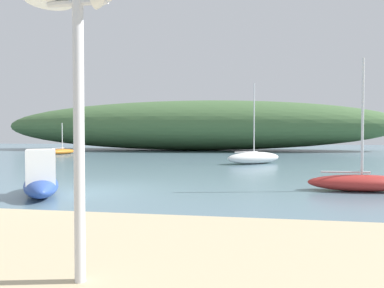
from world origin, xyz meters
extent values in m
plane|color=slate|center=(0.00, 0.00, 0.00)|extent=(120.00, 120.00, 0.00)
ellipsoid|color=#476B3D|center=(-1.15, 31.02, 3.22)|extent=(51.99, 13.45, 6.45)
cylinder|color=silver|center=(3.13, -6.58, 1.86)|extent=(0.12, 0.12, 3.31)
cylinder|color=silver|center=(3.13, -6.58, 3.32)|extent=(0.70, 0.07, 0.07)
ellipsoid|color=white|center=(5.94, 11.26, 0.40)|extent=(4.10, 3.45, 0.80)
cylinder|color=silver|center=(5.94, 11.26, 2.94)|extent=(0.08, 0.08, 4.77)
cylinder|color=silver|center=(5.44, 10.90, 0.81)|extent=(1.54, 1.13, 0.06)
ellipsoid|color=orange|center=(-12.88, 19.75, 0.26)|extent=(2.02, 3.31, 0.53)
cylinder|color=silver|center=(-12.88, 19.75, 1.77)|extent=(0.08, 0.08, 2.81)
cylinder|color=silver|center=(-13.03, 19.30, 0.62)|extent=(0.52, 1.36, 0.06)
ellipsoid|color=#B72D28|center=(9.00, 1.29, 0.27)|extent=(3.53, 1.08, 0.55)
cylinder|color=silver|center=(9.00, 1.29, 2.41)|extent=(0.08, 0.08, 4.05)
cylinder|color=silver|center=(8.47, 1.28, 0.63)|extent=(1.58, 0.10, 0.06)
ellipsoid|color=#2D4C9E|center=(-1.16, -0.98, 0.32)|extent=(2.51, 3.07, 0.63)
cube|color=silver|center=(-0.99, -1.24, 0.93)|extent=(1.24, 1.32, 1.04)
camera|label=1|loc=(4.89, -9.85, 1.84)|focal=29.26mm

